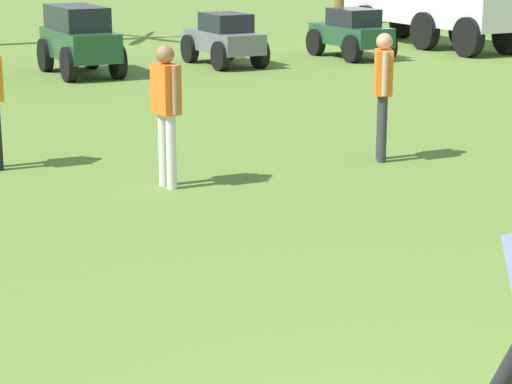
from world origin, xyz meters
TOP-DOWN VIEW (x-y plane):
  - teammate_near_sideline at (0.92, 6.88)m, footprint 0.25×0.50m
  - teammate_deep at (3.75, 6.99)m, footprint 0.33×0.47m
  - parked_car_slot_d at (2.56, 16.13)m, footprint 1.18×2.42m
  - parked_car_slot_e at (5.71, 16.20)m, footprint 1.16×2.23m
  - parked_car_slot_f at (8.81, 16.18)m, footprint 1.15×2.23m

SIDE VIEW (x-z plane):
  - parked_car_slot_e at x=5.71m, z-range 0.01..1.11m
  - parked_car_slot_f at x=8.81m, z-range 0.01..1.11m
  - parked_car_slot_d at x=2.56m, z-range 0.05..1.39m
  - teammate_near_sideline at x=0.92m, z-range 0.16..1.72m
  - teammate_deep at x=3.75m, z-range 0.16..1.72m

